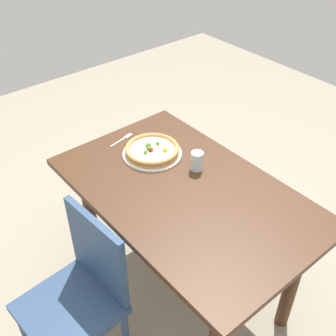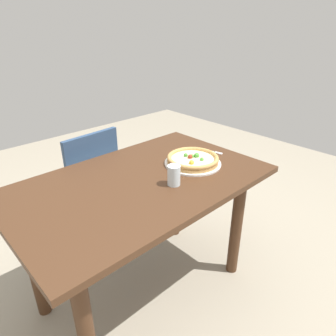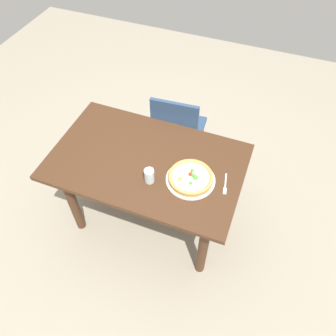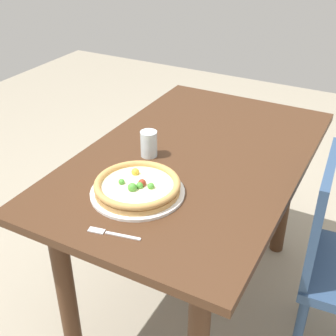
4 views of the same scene
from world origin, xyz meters
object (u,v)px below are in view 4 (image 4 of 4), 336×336
at_px(fork, 110,233).
at_px(drinking_glass, 149,144).
at_px(pizza, 137,186).
at_px(dining_table, 193,183).
at_px(plate, 138,192).

distance_m(fork, drinking_glass, 0.49).
distance_m(pizza, fork, 0.23).
relative_size(dining_table, plate, 4.10).
height_order(dining_table, plate, plate).
bearing_deg(plate, dining_table, -9.42).
height_order(plate, pizza, pizza).
bearing_deg(fork, plate, -91.38).
distance_m(dining_table, plate, 0.36).
relative_size(dining_table, fork, 7.92).
relative_size(plate, pizza, 1.10).
bearing_deg(fork, drinking_glass, -84.87).
relative_size(pizza, drinking_glass, 2.85).
bearing_deg(plate, pizza, 62.05).
bearing_deg(dining_table, drinking_glass, 119.66).
xyz_separation_m(fork, drinking_glass, (0.46, 0.14, 0.05)).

